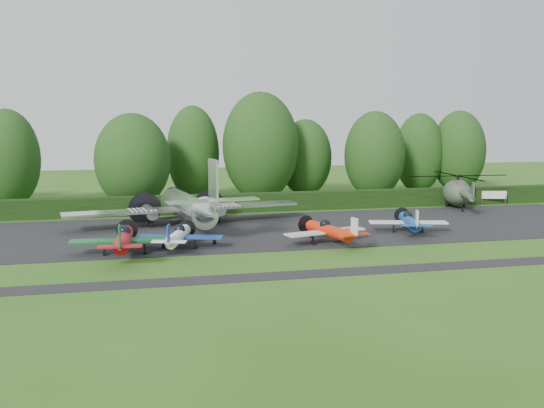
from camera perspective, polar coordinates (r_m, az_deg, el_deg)
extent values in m
plane|color=#275417|center=(45.61, 1.90, -4.72)|extent=(160.00, 160.00, 0.00)
cube|color=black|center=(55.15, -0.70, -2.46)|extent=(70.00, 18.00, 0.01)
cube|color=black|center=(40.00, 4.06, -6.58)|extent=(70.00, 2.00, 0.00)
cube|color=black|center=(65.80, -2.68, -0.74)|extent=(90.00, 1.60, 2.00)
cylinder|color=white|center=(56.81, -7.96, -0.26)|extent=(2.33, 12.13, 2.33)
cone|color=white|center=(63.52, -8.47, 0.61)|extent=(2.33, 1.52, 2.33)
cone|color=white|center=(49.56, -7.29, -0.89)|extent=(2.33, 3.03, 2.33)
sphere|color=black|center=(62.49, -8.41, 0.96)|extent=(1.52, 1.52, 1.52)
cube|color=white|center=(57.85, -8.04, -0.42)|extent=(22.24, 2.43, 0.22)
cube|color=white|center=(57.66, -12.05, -0.42)|extent=(2.63, 2.53, 0.05)
cube|color=white|center=(58.28, -4.08, -0.17)|extent=(2.63, 2.53, 0.05)
cylinder|color=white|center=(58.33, -11.25, -0.68)|extent=(1.11, 3.24, 1.11)
cylinder|color=white|center=(58.82, -4.94, -0.48)|extent=(1.11, 3.24, 1.11)
cylinder|color=black|center=(60.58, -11.31, -0.35)|extent=(3.24, 0.03, 3.24)
cylinder|color=black|center=(61.05, -5.23, -0.16)|extent=(3.24, 0.03, 3.24)
cube|color=white|center=(48.60, -7.22, 0.26)|extent=(7.58, 1.42, 0.14)
cube|color=white|center=(48.13, -7.21, 1.88)|extent=(0.18, 2.22, 3.84)
cylinder|color=black|center=(58.11, -11.21, -1.82)|extent=(0.25, 0.91, 0.91)
cylinder|color=black|center=(58.60, -4.88, -1.61)|extent=(0.25, 0.91, 0.91)
cylinder|color=black|center=(48.78, -7.10, -3.72)|extent=(0.18, 0.44, 0.44)
cylinder|color=#A90F1A|center=(45.94, -13.78, -3.28)|extent=(1.08, 6.21, 1.08)
sphere|color=black|center=(46.51, -13.79, -2.50)|extent=(0.95, 0.95, 0.95)
cube|color=#0D5624|center=(46.52, -13.76, -3.35)|extent=(7.91, 1.47, 0.16)
cube|color=#A90F1A|center=(42.23, -13.89, -3.89)|extent=(2.94, 0.79, 0.11)
cube|color=#0D5624|center=(41.97, -13.93, -2.94)|extent=(0.11, 0.90, 1.47)
cylinder|color=black|center=(49.88, -13.70, -2.38)|extent=(1.69, 0.02, 1.69)
cylinder|color=black|center=(46.54, -15.54, -4.51)|extent=(0.16, 0.50, 0.50)
cylinder|color=black|center=(46.47, -11.92, -4.40)|extent=(0.16, 0.50, 0.50)
cylinder|color=black|center=(49.03, -13.68, -3.83)|extent=(0.14, 0.45, 0.45)
cylinder|color=white|center=(47.39, -8.81, -3.01)|extent=(0.93, 5.31, 0.93)
sphere|color=black|center=(47.88, -8.87, -2.37)|extent=(0.81, 0.81, 0.81)
cube|color=#193797|center=(47.89, -8.84, -3.07)|extent=(6.76, 1.26, 0.14)
cube|color=white|center=(44.23, -8.54, -3.49)|extent=(2.51, 0.68, 0.10)
cube|color=#193797|center=(44.01, -8.54, -2.72)|extent=(0.10, 0.77, 1.26)
cylinder|color=black|center=(50.76, -9.07, -2.28)|extent=(1.45, 0.02, 1.45)
cylinder|color=black|center=(47.79, -10.31, -4.04)|extent=(0.14, 0.43, 0.43)
cylinder|color=black|center=(47.95, -7.31, -3.94)|extent=(0.14, 0.43, 0.43)
cylinder|color=black|center=(50.03, -8.98, -3.49)|extent=(0.12, 0.39, 0.39)
cylinder|color=red|center=(48.95, 5.39, -2.54)|extent=(0.97, 5.56, 0.97)
sphere|color=black|center=(49.43, 5.18, -1.89)|extent=(0.85, 0.85, 0.85)
cube|color=silver|center=(49.45, 5.20, -2.60)|extent=(7.07, 1.31, 0.14)
cube|color=red|center=(45.80, 6.68, -2.98)|extent=(2.63, 0.71, 0.10)
cube|color=silver|center=(45.58, 6.73, -2.19)|extent=(0.10, 0.81, 1.31)
cylinder|color=black|center=(52.31, 4.18, -1.83)|extent=(1.52, 0.02, 1.52)
cylinder|color=black|center=(49.03, 3.80, -3.61)|extent=(0.14, 0.44, 0.44)
cylinder|color=black|center=(49.82, 6.70, -3.46)|extent=(0.14, 0.44, 0.44)
cylinder|color=black|center=(51.59, 4.47, -3.05)|extent=(0.12, 0.40, 0.40)
cylinder|color=#184791|center=(54.64, 12.77, -1.62)|extent=(0.94, 5.38, 0.94)
sphere|color=black|center=(55.09, 12.52, -1.07)|extent=(0.82, 0.82, 0.82)
cube|color=silver|center=(55.10, 12.55, -1.69)|extent=(6.85, 1.27, 0.14)
cube|color=#184791|center=(51.75, 14.30, -1.94)|extent=(2.54, 0.68, 0.10)
cube|color=silver|center=(51.56, 14.37, -1.26)|extent=(0.10, 0.78, 1.27)
cylinder|color=black|center=(57.75, 11.30, -1.05)|extent=(1.47, 0.02, 1.47)
cylinder|color=black|center=(54.54, 11.40, -2.56)|extent=(0.14, 0.43, 0.43)
cylinder|color=black|center=(55.61, 13.80, -2.43)|extent=(0.14, 0.43, 0.43)
cylinder|color=black|center=(57.07, 11.65, -2.11)|extent=(0.12, 0.39, 0.39)
ellipsoid|color=#394333|center=(71.45, 17.03, 1.04)|extent=(3.03, 5.55, 2.90)
cylinder|color=#394333|center=(67.69, 18.86, 0.83)|extent=(0.68, 5.82, 0.68)
cube|color=#394333|center=(65.06, 20.27, 1.25)|extent=(0.12, 0.87, 1.55)
cylinder|color=black|center=(71.30, 17.08, 2.20)|extent=(0.29, 0.29, 0.78)
cylinder|color=black|center=(71.25, 17.09, 2.55)|extent=(0.68, 0.68, 0.24)
cylinder|color=black|center=(71.25, 17.09, 2.55)|extent=(11.65, 11.65, 0.06)
cube|color=#394333|center=(70.66, 17.38, 1.86)|extent=(0.87, 1.94, 0.68)
ellipsoid|color=black|center=(72.78, 16.43, 1.26)|extent=(1.84, 1.84, 1.66)
cylinder|color=black|center=(71.84, 16.00, -0.06)|extent=(0.17, 0.54, 0.54)
cylinder|color=black|center=(72.79, 17.35, -0.01)|extent=(0.17, 0.54, 0.54)
cylinder|color=black|center=(68.99, 18.25, -0.52)|extent=(0.16, 0.47, 0.47)
cylinder|color=#3F3326|center=(74.73, 19.28, 0.30)|extent=(0.11, 0.11, 1.09)
cylinder|color=#3F3326|center=(76.20, 21.02, 0.36)|extent=(0.11, 0.11, 1.09)
cube|color=white|center=(75.38, 20.18, 0.81)|extent=(2.90, 0.07, 0.91)
cylinder|color=black|center=(79.22, 3.12, 1.96)|extent=(0.70, 0.70, 3.26)
ellipsoid|color=#173912|center=(78.93, 3.14, 4.38)|extent=(6.88, 6.88, 9.96)
cylinder|color=black|center=(74.44, -23.49, 1.05)|extent=(0.70, 0.70, 3.65)
ellipsoid|color=#173912|center=(74.12, -23.65, 3.93)|extent=(7.18, 7.18, 11.17)
cylinder|color=black|center=(86.69, 17.03, 2.28)|extent=(0.70, 0.70, 3.63)
ellipsoid|color=#173912|center=(86.41, 17.13, 4.74)|extent=(7.24, 7.24, 11.10)
cylinder|color=black|center=(77.86, 9.56, 1.88)|extent=(0.70, 0.70, 3.59)
ellipsoid|color=#173912|center=(77.55, 9.63, 4.59)|extent=(7.62, 7.62, 10.97)
cylinder|color=black|center=(70.22, -12.89, 1.07)|extent=(0.70, 0.70, 3.49)
ellipsoid|color=#173912|center=(69.88, -12.98, 3.99)|extent=(8.48, 8.48, 10.67)
cylinder|color=black|center=(74.52, -1.09, 2.00)|extent=(0.70, 0.70, 4.34)
ellipsoid|color=#173912|center=(74.17, -1.10, 5.43)|extent=(9.30, 9.30, 13.27)
cylinder|color=black|center=(84.93, 13.58, 2.25)|extent=(0.70, 0.70, 3.51)
ellipsoid|color=#173912|center=(84.65, 13.66, 4.68)|extent=(6.56, 6.56, 10.73)
cylinder|color=black|center=(76.24, -7.39, 1.87)|extent=(0.70, 0.70, 3.80)
ellipsoid|color=#173912|center=(75.91, -7.44, 4.81)|extent=(6.52, 6.52, 11.63)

